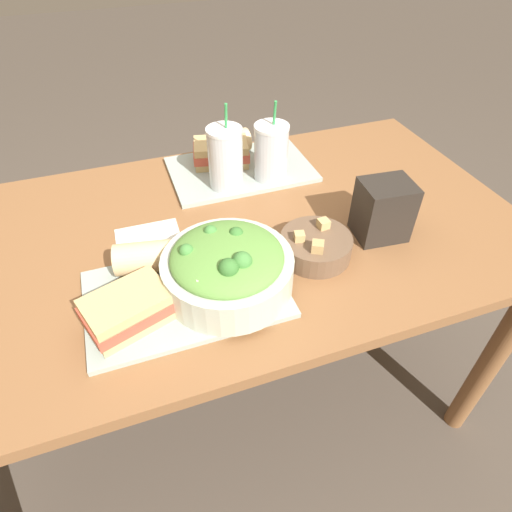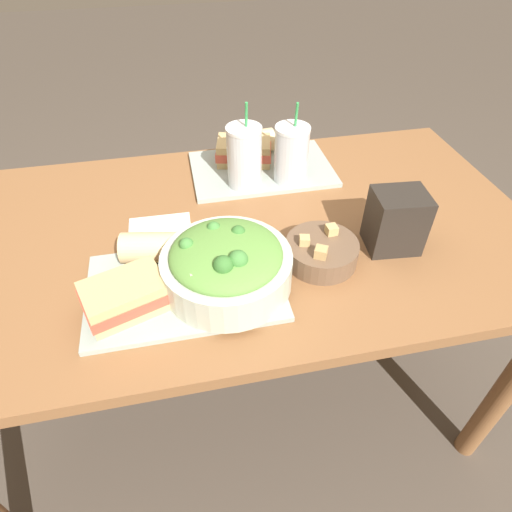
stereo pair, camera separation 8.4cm
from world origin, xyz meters
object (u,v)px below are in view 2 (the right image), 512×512
baguette_near (157,248)px  chip_bag (396,221)px  napkin_folded (160,228)px  baguette_far (256,142)px  salad_bowl (227,264)px  sandwich_near (125,296)px  drink_cup_dark (244,159)px  drink_cup_red (291,155)px  sandwich_far (244,151)px  soup_bowl (321,251)px

baguette_near → chip_bag: 0.52m
napkin_folded → baguette_far: bearing=45.4°
salad_bowl → sandwich_near: bearing=-172.6°
salad_bowl → drink_cup_dark: bearing=74.0°
salad_bowl → drink_cup_red: drink_cup_red is taller
sandwich_near → baguette_far: size_ratio=1.56×
chip_bag → napkin_folded: 0.55m
sandwich_far → drink_cup_dark: bearing=-86.8°
soup_bowl → drink_cup_dark: bearing=108.8°
sandwich_near → soup_bowl: bearing=-10.3°
sandwich_far → drink_cup_dark: drink_cup_dark is taller
baguette_far → drink_cup_dark: drink_cup_dark is taller
soup_bowl → salad_bowl: bearing=-169.4°
salad_bowl → sandwich_far: size_ratio=1.49×
salad_bowl → napkin_folded: bearing=120.2°
sandwich_far → baguette_far: baguette_far is taller
baguette_far → soup_bowl: bearing=179.0°
soup_bowl → sandwich_near: (-0.41, -0.07, 0.02)m
drink_cup_dark → sandwich_near: bearing=-127.9°
baguette_near → napkin_folded: bearing=8.6°
sandwich_near → drink_cup_red: 0.58m
sandwich_far → drink_cup_dark: size_ratio=0.77×
drink_cup_red → salad_bowl: bearing=-122.3°
salad_bowl → soup_bowl: (0.21, 0.04, -0.04)m
sandwich_far → drink_cup_red: 0.16m
chip_bag → drink_cup_dark: bearing=138.2°
baguette_far → drink_cup_red: drink_cup_red is taller
salad_bowl → sandwich_near: size_ratio=1.43×
drink_cup_red → sandwich_near: bearing=-137.8°
napkin_folded → sandwich_far: bearing=45.4°
salad_bowl → drink_cup_dark: drink_cup_dark is taller
drink_cup_red → soup_bowl: bearing=-92.9°
soup_bowl → napkin_folded: size_ratio=1.06×
salad_bowl → napkin_folded: salad_bowl is taller
baguette_far → chip_bag: 0.52m
salad_bowl → chip_bag: 0.39m
soup_bowl → drink_cup_dark: size_ratio=0.70×
soup_bowl → napkin_folded: bearing=151.7°
baguette_far → baguette_near: bearing=138.3°
drink_cup_dark → salad_bowl: bearing=-106.0°
soup_bowl → baguette_far: 0.49m
salad_bowl → drink_cup_red: 0.43m
drink_cup_red → napkin_folded: bearing=-159.2°
baguette_near → baguette_far: (0.30, 0.42, 0.00)m
baguette_near → sandwich_far: (0.26, 0.38, -0.00)m
baguette_near → chip_bag: (0.52, -0.04, 0.02)m
baguette_near → drink_cup_dark: bearing=-32.0°
soup_bowl → sandwich_near: 0.42m
salad_bowl → drink_cup_dark: (0.10, 0.36, 0.02)m
soup_bowl → drink_cup_dark: drink_cup_dark is taller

